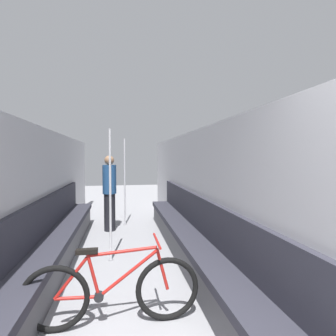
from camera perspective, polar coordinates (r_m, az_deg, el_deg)
The scene contains 8 objects.
wall_left at distance 4.20m, azimuth -27.32°, elevation -5.93°, with size 0.10×10.12×2.11m, color #B2B2B7.
wall_right at distance 4.22m, azimuth 7.97°, elevation -5.65°, with size 0.10×10.12×2.11m, color #B2B2B7.
bench_seat_row_left at distance 4.24m, azimuth -24.12°, elevation -15.80°, with size 0.45×5.70×1.03m.
bench_seat_row_right at distance 4.26m, azimuth 4.95°, elevation -15.52°, with size 0.45×5.70×1.03m.
bicycle at distance 2.85m, azimuth -11.91°, elevation -24.83°, with size 1.71×0.46×0.83m.
grab_pole_near at distance 6.42m, azimuth -9.40°, elevation -3.26°, with size 0.08×0.08×2.09m.
grab_pole_far at distance 4.25m, azimuth -12.45°, elevation -6.15°, with size 0.08×0.08×2.09m.
passenger_standing at distance 5.99m, azimuth -12.61°, elevation -5.10°, with size 0.30×0.30×1.68m.
Camera 1 is at (-0.04, -0.51, 1.64)m, focal length 28.00 mm.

